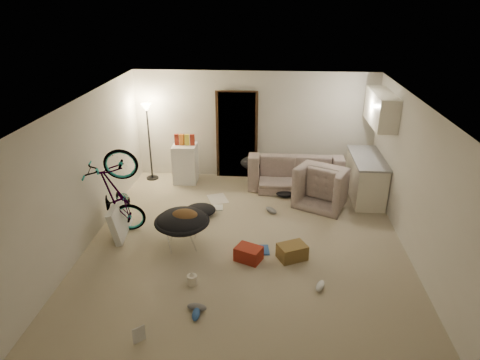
# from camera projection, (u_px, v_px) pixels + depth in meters

# --- Properties ---
(floor) EXTENTS (5.50, 6.00, 0.02)m
(floor) POSITION_uv_depth(u_px,v_px,m) (246.00, 242.00, 7.62)
(floor) COLOR tan
(floor) RESTS_ON ground
(ceiling) EXTENTS (5.50, 6.00, 0.02)m
(ceiling) POSITION_uv_depth(u_px,v_px,m) (247.00, 102.00, 6.61)
(ceiling) COLOR white
(ceiling) RESTS_ON wall_back
(wall_back) EXTENTS (5.50, 0.02, 2.50)m
(wall_back) POSITION_uv_depth(u_px,v_px,m) (254.00, 126.00, 9.87)
(wall_back) COLOR beige
(wall_back) RESTS_ON floor
(wall_front) EXTENTS (5.50, 0.02, 2.50)m
(wall_front) POSITION_uv_depth(u_px,v_px,m) (228.00, 292.00, 4.37)
(wall_front) COLOR beige
(wall_front) RESTS_ON floor
(wall_left) EXTENTS (0.02, 6.00, 2.50)m
(wall_left) POSITION_uv_depth(u_px,v_px,m) (85.00, 172.00, 7.31)
(wall_left) COLOR beige
(wall_left) RESTS_ON floor
(wall_right) EXTENTS (0.02, 6.00, 2.50)m
(wall_right) POSITION_uv_depth(u_px,v_px,m) (416.00, 182.00, 6.93)
(wall_right) COLOR beige
(wall_right) RESTS_ON floor
(doorway) EXTENTS (0.85, 0.10, 2.04)m
(doorway) POSITION_uv_depth(u_px,v_px,m) (237.00, 135.00, 9.95)
(doorway) COLOR black
(doorway) RESTS_ON floor
(door_trim) EXTENTS (0.97, 0.04, 2.10)m
(door_trim) POSITION_uv_depth(u_px,v_px,m) (237.00, 136.00, 9.92)
(door_trim) COLOR #321F11
(door_trim) RESTS_ON floor
(floor_lamp) EXTENTS (0.28, 0.28, 1.81)m
(floor_lamp) POSITION_uv_depth(u_px,v_px,m) (148.00, 126.00, 9.68)
(floor_lamp) COLOR black
(floor_lamp) RESTS_ON floor
(kitchen_counter) EXTENTS (0.60, 1.50, 0.88)m
(kitchen_counter) POSITION_uv_depth(u_px,v_px,m) (366.00, 178.00, 9.10)
(kitchen_counter) COLOR #EDE6CE
(kitchen_counter) RESTS_ON floor
(counter_top) EXTENTS (0.64, 1.54, 0.04)m
(counter_top) POSITION_uv_depth(u_px,v_px,m) (368.00, 158.00, 8.92)
(counter_top) COLOR gray
(counter_top) RESTS_ON kitchen_counter
(kitchen_uppers) EXTENTS (0.38, 1.40, 0.65)m
(kitchen_uppers) POSITION_uv_depth(u_px,v_px,m) (381.00, 109.00, 8.49)
(kitchen_uppers) COLOR #EDE6CE
(kitchen_uppers) RESTS_ON wall_right
(sofa) EXTENTS (2.08, 0.84, 0.60)m
(sofa) POSITION_uv_depth(u_px,v_px,m) (295.00, 174.00, 9.67)
(sofa) COLOR #3F473E
(sofa) RESTS_ON floor
(armchair) EXTENTS (1.29, 1.23, 0.65)m
(armchair) POSITION_uv_depth(u_px,v_px,m) (326.00, 188.00, 8.92)
(armchair) COLOR #3F473E
(armchair) RESTS_ON floor
(bicycle) EXTENTS (1.81, 0.99, 0.99)m
(bicycle) POSITION_uv_depth(u_px,v_px,m) (119.00, 212.00, 7.68)
(bicycle) COLOR black
(bicycle) RESTS_ON floor
(book_asset) EXTENTS (0.28, 0.29, 0.02)m
(book_asset) POSITION_uv_depth(u_px,v_px,m) (133.00, 344.00, 5.37)
(book_asset) COLOR maroon
(book_asset) RESTS_ON floor
(mini_fridge) EXTENTS (0.54, 0.54, 0.90)m
(mini_fridge) POSITION_uv_depth(u_px,v_px,m) (185.00, 163.00, 9.88)
(mini_fridge) COLOR white
(mini_fridge) RESTS_ON floor
(snack_box_0) EXTENTS (0.12, 0.09, 0.30)m
(snack_box_0) POSITION_uv_depth(u_px,v_px,m) (177.00, 140.00, 9.67)
(snack_box_0) COLOR maroon
(snack_box_0) RESTS_ON mini_fridge
(snack_box_1) EXTENTS (0.11, 0.09, 0.30)m
(snack_box_1) POSITION_uv_depth(u_px,v_px,m) (182.00, 141.00, 9.66)
(snack_box_1) COLOR #CD6619
(snack_box_1) RESTS_ON mini_fridge
(snack_box_2) EXTENTS (0.10, 0.08, 0.30)m
(snack_box_2) POSITION_uv_depth(u_px,v_px,m) (187.00, 141.00, 9.65)
(snack_box_2) COLOR yellow
(snack_box_2) RESTS_ON mini_fridge
(snack_box_3) EXTENTS (0.11, 0.08, 0.30)m
(snack_box_3) POSITION_uv_depth(u_px,v_px,m) (192.00, 141.00, 9.64)
(snack_box_3) COLOR maroon
(snack_box_3) RESTS_ON mini_fridge
(saucer_chair) EXTENTS (0.95, 0.95, 0.67)m
(saucer_chair) POSITION_uv_depth(u_px,v_px,m) (182.00, 226.00, 7.32)
(saucer_chair) COLOR silver
(saucer_chair) RESTS_ON floor
(hoodie) EXTENTS (0.50, 0.43, 0.22)m
(hoodie) POSITION_uv_depth(u_px,v_px,m) (184.00, 216.00, 7.21)
(hoodie) COLOR #51351B
(hoodie) RESTS_ON saucer_chair
(sofa_drape) EXTENTS (0.65, 0.58, 0.28)m
(sofa_drape) POSITION_uv_depth(u_px,v_px,m) (253.00, 163.00, 9.64)
(sofa_drape) COLOR black
(sofa_drape) RESTS_ON sofa
(tv_box) EXTENTS (0.33, 0.94, 0.62)m
(tv_box) POSITION_uv_depth(u_px,v_px,m) (120.00, 219.00, 7.74)
(tv_box) COLOR silver
(tv_box) RESTS_ON floor
(drink_case_a) EXTENTS (0.55, 0.49, 0.26)m
(drink_case_a) POSITION_uv_depth(u_px,v_px,m) (292.00, 252.00, 7.07)
(drink_case_a) COLOR brown
(drink_case_a) RESTS_ON floor
(drink_case_b) EXTENTS (0.50, 0.45, 0.24)m
(drink_case_b) POSITION_uv_depth(u_px,v_px,m) (249.00, 254.00, 7.04)
(drink_case_b) COLOR maroon
(drink_case_b) RESTS_ON floor
(juicer) EXTENTS (0.15, 0.15, 0.22)m
(juicer) POSITION_uv_depth(u_px,v_px,m) (192.00, 279.00, 6.46)
(juicer) COLOR silver
(juicer) RESTS_ON floor
(newspaper) EXTENTS (0.54, 0.60, 0.01)m
(newspaper) POSITION_uv_depth(u_px,v_px,m) (218.00, 199.00, 9.18)
(newspaper) COLOR beige
(newspaper) RESTS_ON floor
(book_blue) EXTENTS (0.25, 0.32, 0.03)m
(book_blue) POSITION_uv_depth(u_px,v_px,m) (262.00, 250.00, 7.33)
(book_blue) COLOR #2A529A
(book_blue) RESTS_ON floor
(book_white) EXTENTS (0.22, 0.27, 0.02)m
(book_white) POSITION_uv_depth(u_px,v_px,m) (218.00, 208.00, 8.78)
(book_white) COLOR silver
(book_white) RESTS_ON floor
(shoe_1) EXTENTS (0.29, 0.30, 0.11)m
(shoe_1) POSITION_uv_depth(u_px,v_px,m) (271.00, 210.00, 8.59)
(shoe_1) COLOR slate
(shoe_1) RESTS_ON floor
(shoe_2) EXTENTS (0.11, 0.26, 0.10)m
(shoe_2) POSITION_uv_depth(u_px,v_px,m) (196.00, 314.00, 5.81)
(shoe_2) COLOR #2A529A
(shoe_2) RESTS_ON floor
(shoe_3) EXTENTS (0.30, 0.15, 0.10)m
(shoe_3) POSITION_uv_depth(u_px,v_px,m) (197.00, 307.00, 5.94)
(shoe_3) COLOR slate
(shoe_3) RESTS_ON floor
(shoe_4) EXTENTS (0.20, 0.29, 0.10)m
(shoe_4) POSITION_uv_depth(u_px,v_px,m) (320.00, 286.00, 6.37)
(shoe_4) COLOR white
(shoe_4) RESTS_ON floor
(clothes_lump_a) EXTENTS (0.69, 0.61, 0.20)m
(clothes_lump_a) POSITION_uv_depth(u_px,v_px,m) (200.00, 210.00, 8.50)
(clothes_lump_a) COLOR black
(clothes_lump_a) RESTS_ON floor
(clothes_lump_b) EXTENTS (0.62, 0.59, 0.15)m
(clothes_lump_b) POSITION_uv_depth(u_px,v_px,m) (286.00, 192.00, 9.32)
(clothes_lump_b) COLOR black
(clothes_lump_b) RESTS_ON floor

